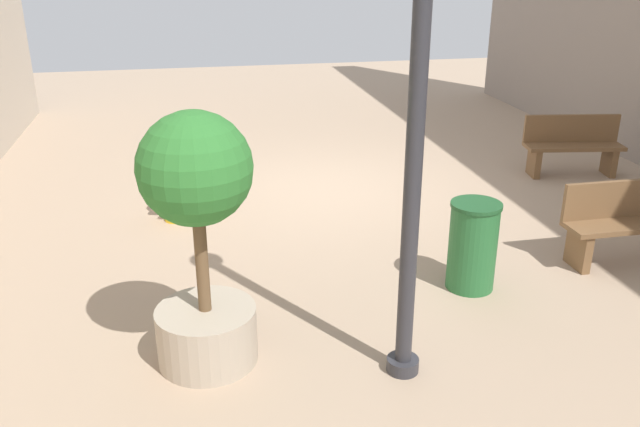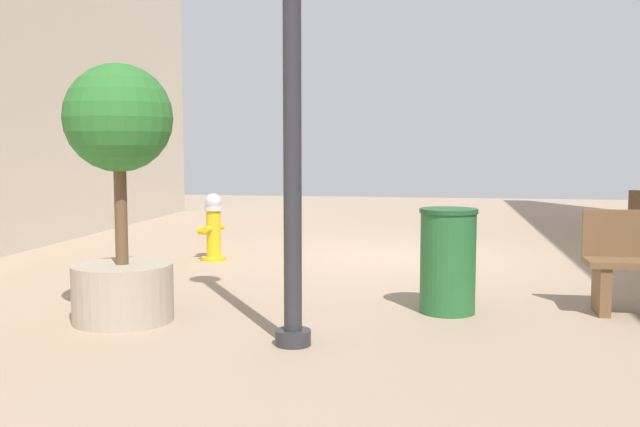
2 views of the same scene
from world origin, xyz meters
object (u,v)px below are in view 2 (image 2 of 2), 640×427
at_px(trash_bin, 448,261).
at_px(street_lamp, 292,3).
at_px(planter_tree, 120,175).
at_px(fire_hydrant, 213,227).

bearing_deg(trash_bin, street_lamp, 47.92).
bearing_deg(street_lamp, planter_tree, -17.45).
bearing_deg(street_lamp, fire_hydrant, -63.95).
bearing_deg(planter_tree, street_lamp, 162.55).
bearing_deg(planter_tree, fire_hydrant, -85.49).
distance_m(fire_hydrant, street_lamp, 4.85).
bearing_deg(trash_bin, fire_hydrant, -39.84).
relative_size(fire_hydrant, street_lamp, 0.21).
bearing_deg(fire_hydrant, street_lamp, 116.05).
bearing_deg(street_lamp, trash_bin, -132.08).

